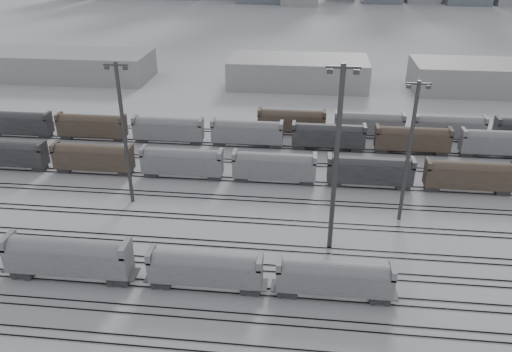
# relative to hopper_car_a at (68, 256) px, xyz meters

# --- Properties ---
(ground) EXTENTS (900.00, 900.00, 0.00)m
(ground) POSITION_rel_hopper_car_a_xyz_m (16.38, -1.00, -3.66)
(ground) COLOR silver
(ground) RESTS_ON ground
(tracks) EXTENTS (220.00, 71.50, 0.16)m
(tracks) POSITION_rel_hopper_car_a_xyz_m (16.38, 16.50, -3.58)
(tracks) COLOR black
(tracks) RESTS_ON ground
(hopper_car_a) EXTENTS (16.55, 3.29, 5.92)m
(hopper_car_a) POSITION_rel_hopper_car_a_xyz_m (0.00, 0.00, 0.00)
(hopper_car_a) COLOR black
(hopper_car_a) RESTS_ON ground
(hopper_car_b) EXTENTS (14.56, 2.89, 5.21)m
(hopper_car_b) POSITION_rel_hopper_car_a_xyz_m (18.05, -0.00, -0.44)
(hopper_car_b) COLOR black
(hopper_car_b) RESTS_ON ground
(hopper_car_c) EXTENTS (14.38, 2.86, 5.14)m
(hopper_car_c) POSITION_rel_hopper_car_a_xyz_m (34.25, 0.00, -0.48)
(hopper_car_c) COLOR black
(hopper_car_c) RESTS_ON ground
(light_mast_b) EXTENTS (3.81, 0.61, 23.83)m
(light_mast_b) POSITION_rel_hopper_car_a_xyz_m (1.05, 21.07, 8.98)
(light_mast_b) COLOR #3A3A3D
(light_mast_b) RESTS_ON ground
(light_mast_c) EXTENTS (4.31, 0.69, 26.93)m
(light_mast_c) POSITION_rel_hopper_car_a_xyz_m (34.03, 11.13, 10.63)
(light_mast_c) COLOR #3A3A3D
(light_mast_c) RESTS_ON ground
(light_mast_d) EXTENTS (3.61, 0.58, 22.59)m
(light_mast_d) POSITION_rel_hopper_car_a_xyz_m (45.24, 20.16, 8.33)
(light_mast_d) COLOR #3A3A3D
(light_mast_d) RESTS_ON ground
(bg_string_near) EXTENTS (151.00, 3.00, 5.60)m
(bg_string_near) POSITION_rel_hopper_car_a_xyz_m (24.38, 31.00, -0.86)
(bg_string_near) COLOR gray
(bg_string_near) RESTS_ON ground
(bg_string_mid) EXTENTS (151.00, 3.00, 5.60)m
(bg_string_mid) POSITION_rel_hopper_car_a_xyz_m (34.38, 47.00, -0.86)
(bg_string_mid) COLOR black
(bg_string_mid) RESTS_ON ground
(bg_string_far) EXTENTS (66.00, 3.00, 5.60)m
(bg_string_far) POSITION_rel_hopper_car_a_xyz_m (51.88, 55.00, -0.86)
(bg_string_far) COLOR brown
(bg_string_far) RESTS_ON ground
(warehouse_left) EXTENTS (50.00, 18.00, 8.00)m
(warehouse_left) POSITION_rel_hopper_car_a_xyz_m (-43.62, 94.00, 0.34)
(warehouse_left) COLOR #949496
(warehouse_left) RESTS_ON ground
(warehouse_mid) EXTENTS (40.00, 18.00, 8.00)m
(warehouse_mid) POSITION_rel_hopper_car_a_xyz_m (26.38, 94.00, 0.34)
(warehouse_mid) COLOR #949496
(warehouse_mid) RESTS_ON ground
(warehouse_right) EXTENTS (35.00, 18.00, 8.00)m
(warehouse_right) POSITION_rel_hopper_car_a_xyz_m (76.38, 94.00, 0.34)
(warehouse_right) COLOR #949496
(warehouse_right) RESTS_ON ground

